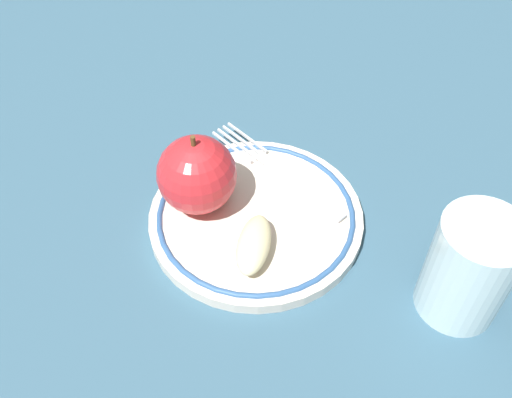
# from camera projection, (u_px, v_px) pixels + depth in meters

# --- Properties ---
(ground_plane) EXTENTS (2.00, 2.00, 0.00)m
(ground_plane) POSITION_uv_depth(u_px,v_px,m) (243.00, 222.00, 0.60)
(ground_plane) COLOR #35576D
(plate) EXTENTS (0.22, 0.22, 0.02)m
(plate) POSITION_uv_depth(u_px,v_px,m) (256.00, 217.00, 0.60)
(plate) COLOR silver
(plate) RESTS_ON ground_plane
(apple_red_whole) EXTENTS (0.08, 0.08, 0.09)m
(apple_red_whole) POSITION_uv_depth(u_px,v_px,m) (197.00, 175.00, 0.57)
(apple_red_whole) COLOR red
(apple_red_whole) RESTS_ON plate
(apple_slice_front) EXTENTS (0.06, 0.08, 0.02)m
(apple_slice_front) POSITION_uv_depth(u_px,v_px,m) (254.00, 245.00, 0.55)
(apple_slice_front) COLOR beige
(apple_slice_front) RESTS_ON plate
(fork) EXTENTS (0.19, 0.07, 0.00)m
(fork) POSITION_uv_depth(u_px,v_px,m) (281.00, 173.00, 0.63)
(fork) COLOR silver
(fork) RESTS_ON plate
(drinking_glass) EXTENTS (0.08, 0.08, 0.11)m
(drinking_glass) POSITION_uv_depth(u_px,v_px,m) (469.00, 269.00, 0.50)
(drinking_glass) COLOR silver
(drinking_glass) RESTS_ON ground_plane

